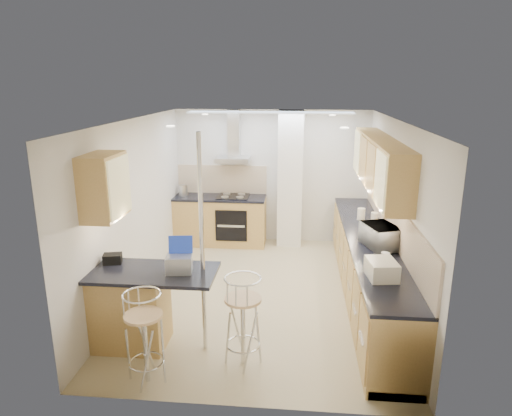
# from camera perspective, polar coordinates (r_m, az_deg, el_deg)

# --- Properties ---
(ground) EXTENTS (4.80, 4.80, 0.00)m
(ground) POSITION_cam_1_polar(r_m,az_deg,el_deg) (6.77, 0.65, -10.69)
(ground) COLOR tan
(ground) RESTS_ON ground
(room_shell) EXTENTS (3.64, 4.84, 2.51)m
(room_shell) POSITION_cam_1_polar(r_m,az_deg,el_deg) (6.59, 3.77, 2.80)
(room_shell) COLOR silver
(room_shell) RESTS_ON ground
(right_counter) EXTENTS (0.63, 4.40, 0.92)m
(right_counter) POSITION_cam_1_polar(r_m,az_deg,el_deg) (6.64, 13.79, -7.35)
(right_counter) COLOR tan
(right_counter) RESTS_ON ground
(back_counter) EXTENTS (1.70, 0.63, 0.92)m
(back_counter) POSITION_cam_1_polar(r_m,az_deg,el_deg) (8.66, -4.47, -1.50)
(back_counter) COLOR tan
(back_counter) RESTS_ON ground
(peninsula) EXTENTS (1.47, 0.72, 0.94)m
(peninsula) POSITION_cam_1_polar(r_m,az_deg,el_deg) (5.49, -12.71, -12.17)
(peninsula) COLOR tan
(peninsula) RESTS_ON ground
(microwave) EXTENTS (0.51, 0.62, 0.30)m
(microwave) POSITION_cam_1_polar(r_m,az_deg,el_deg) (6.09, 15.31, -3.43)
(microwave) COLOR silver
(microwave) RESTS_ON right_counter
(laptop) EXTENTS (0.31, 0.25, 0.19)m
(laptop) POSITION_cam_1_polar(r_m,az_deg,el_deg) (5.16, -9.58, -6.93)
(laptop) COLOR #A2A6AA
(laptop) RESTS_ON peninsula
(bag) EXTENTS (0.24, 0.19, 0.11)m
(bag) POSITION_cam_1_polar(r_m,az_deg,el_deg) (5.61, -17.50, -6.06)
(bag) COLOR black
(bag) RESTS_ON peninsula
(bar_stool_near) EXTENTS (0.54, 0.54, 1.00)m
(bar_stool_near) POSITION_cam_1_polar(r_m,az_deg,el_deg) (4.91, -13.73, -15.48)
(bar_stool_near) COLOR tan
(bar_stool_near) RESTS_ON ground
(bar_stool_end) EXTENTS (0.51, 0.51, 1.03)m
(bar_stool_end) POSITION_cam_1_polar(r_m,az_deg,el_deg) (5.04, -1.64, -13.93)
(bar_stool_end) COLOR tan
(bar_stool_end) RESTS_ON ground
(jar_a) EXTENTS (0.12, 0.12, 0.18)m
(jar_a) POSITION_cam_1_polar(r_m,az_deg,el_deg) (7.23, 13.01, -0.76)
(jar_a) COLOR silver
(jar_a) RESTS_ON right_counter
(jar_b) EXTENTS (0.14, 0.14, 0.14)m
(jar_b) POSITION_cam_1_polar(r_m,az_deg,el_deg) (7.23, 14.60, -1.06)
(jar_b) COLOR silver
(jar_b) RESTS_ON right_counter
(jar_c) EXTENTS (0.18, 0.18, 0.19)m
(jar_c) POSITION_cam_1_polar(r_m,az_deg,el_deg) (6.05, 14.89, -4.11)
(jar_c) COLOR beige
(jar_c) RESTS_ON right_counter
(jar_d) EXTENTS (0.11, 0.11, 0.13)m
(jar_d) POSITION_cam_1_polar(r_m,az_deg,el_deg) (5.61, 15.83, -6.02)
(jar_d) COLOR silver
(jar_d) RESTS_ON right_counter
(bread_bin) EXTENTS (0.34, 0.41, 0.20)m
(bread_bin) POSITION_cam_1_polar(r_m,az_deg,el_deg) (5.19, 15.43, -7.38)
(bread_bin) COLOR silver
(bread_bin) RESTS_ON right_counter
(kettle) EXTENTS (0.16, 0.16, 0.21)m
(kettle) POSITION_cam_1_polar(r_m,az_deg,el_deg) (8.66, -9.07, 2.20)
(kettle) COLOR silver
(kettle) RESTS_ON back_counter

